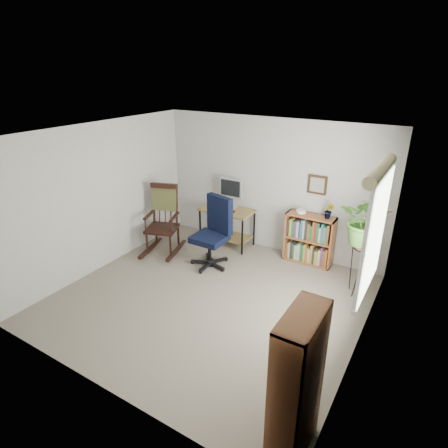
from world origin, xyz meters
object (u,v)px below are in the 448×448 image
Objects in this scene: office_chair at (209,233)px; low_bookshelf at (309,239)px; tall_bookshelf at (297,387)px; desk at (227,227)px; rocking_chair at (161,220)px.

office_chair is 1.72m from low_bookshelf.
tall_bookshelf reaches higher than office_chair.
low_bookshelf is 0.60× the size of tall_bookshelf.
low_bookshelf is at bearing 4.37° from desk.
tall_bookshelf is (2.47, -2.43, 0.12)m from office_chair.
office_chair is 0.84× the size of tall_bookshelf.
desk is at bearing -175.63° from low_bookshelf.
office_chair reaches higher than desk.
desk is 0.79× the size of rocking_chair.
desk is 0.68× the size of tall_bookshelf.
tall_bookshelf is (2.64, -3.30, 0.37)m from desk.
tall_bookshelf reaches higher than desk.
rocking_chair reaches higher than office_chair.
desk is at bearing 25.84° from rocking_chair.
rocking_chair is (-0.85, -0.88, 0.28)m from desk.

